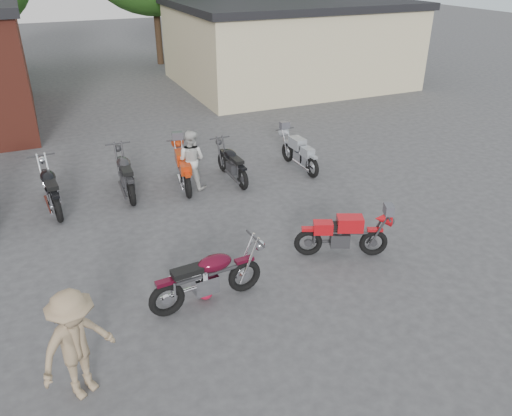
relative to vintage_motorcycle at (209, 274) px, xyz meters
name	(u,v)px	position (x,y,z in m)	size (l,w,h in m)	color
ground	(244,297)	(0.62, -0.15, -0.60)	(90.00, 90.00, 0.00)	#39393B
stucco_building	(287,45)	(9.12, 14.85, 1.15)	(10.00, 8.00, 3.50)	tan
vintage_motorcycle	(209,274)	(0.00, 0.00, 0.00)	(2.08, 0.69, 1.21)	#450819
sportbike	(344,232)	(3.06, 0.37, -0.06)	(1.87, 0.62, 1.09)	red
helmet	(205,293)	(-0.04, 0.12, -0.48)	(0.27, 0.27, 0.25)	#A4112E
person_light	(191,160)	(1.21, 4.91, 0.20)	(0.78, 0.61, 1.60)	beige
person_tan	(77,345)	(-2.33, -1.25, 0.27)	(1.13, 0.65, 1.75)	#8D7557
row_bike_2	(50,186)	(-2.31, 5.11, 0.01)	(2.10, 0.69, 1.22)	black
row_bike_3	(125,172)	(-0.47, 5.27, 0.00)	(2.08, 0.69, 1.21)	#232326
row_bike_4	(183,166)	(1.03, 5.07, -0.03)	(1.98, 0.65, 1.15)	#BF350F
row_bike_5	(232,161)	(2.38, 4.95, -0.06)	(1.88, 0.62, 1.09)	black
row_bike_6	(299,151)	(4.46, 4.91, -0.06)	(1.89, 0.62, 1.10)	#91969E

